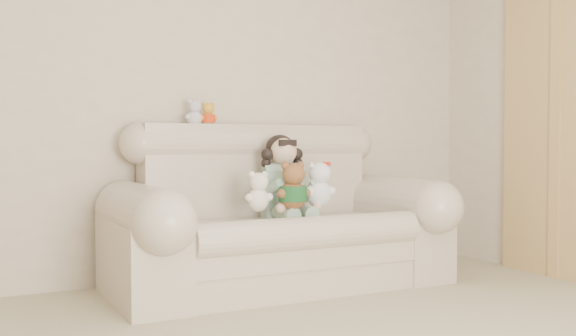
{
  "coord_description": "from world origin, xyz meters",
  "views": [
    {
      "loc": [
        -1.41,
        -1.64,
        0.89
      ],
      "look_at": [
        0.44,
        1.9,
        0.75
      ],
      "focal_mm": 40.82,
      "sensor_mm": 36.0,
      "label": 1
    }
  ],
  "objects": [
    {
      "name": "grey_mini_plush",
      "position": [
        0.01,
        2.37,
        1.11
      ],
      "size": [
        0.15,
        0.13,
        0.2
      ],
      "primitive_type": null,
      "rotation": [
        0.0,
        0.0,
        -0.28
      ],
      "color": "silver",
      "rests_on": "sofa"
    },
    {
      "name": "white_cat",
      "position": [
        0.66,
        1.9,
        0.67
      ],
      "size": [
        0.26,
        0.23,
        0.34
      ],
      "primitive_type": null,
      "rotation": [
        0.0,
        0.0,
        0.3
      ],
      "color": "white",
      "rests_on": "sofa"
    },
    {
      "name": "cream_teddy",
      "position": [
        0.22,
        1.86,
        0.64
      ],
      "size": [
        0.22,
        0.2,
        0.28
      ],
      "primitive_type": null,
      "rotation": [
        0.0,
        0.0,
        0.43
      ],
      "color": "white",
      "rests_on": "sofa"
    },
    {
      "name": "brown_teddy",
      "position": [
        0.44,
        1.84,
        0.67
      ],
      "size": [
        0.26,
        0.23,
        0.34
      ],
      "primitive_type": null,
      "rotation": [
        0.0,
        0.0,
        -0.34
      ],
      "color": "brown",
      "rests_on": "sofa"
    },
    {
      "name": "door_panel",
      "position": [
        2.22,
        1.4,
        1.05
      ],
      "size": [
        0.06,
        0.9,
        2.1
      ],
      "primitive_type": "cube",
      "color": "tan",
      "rests_on": "floor"
    },
    {
      "name": "seated_child",
      "position": [
        0.5,
        2.08,
        0.69
      ],
      "size": [
        0.39,
        0.45,
        0.55
      ],
      "primitive_type": null,
      "rotation": [
        0.0,
        0.0,
        -0.16
      ],
      "color": "#296A42",
      "rests_on": "sofa"
    },
    {
      "name": "wall_back",
      "position": [
        0.0,
        2.5,
        1.3
      ],
      "size": [
        4.5,
        0.0,
        4.5
      ],
      "primitive_type": "plane",
      "rotation": [
        1.57,
        0.0,
        0.0
      ],
      "color": "#B8A992",
      "rests_on": "ground"
    },
    {
      "name": "sofa",
      "position": [
        0.44,
        2.0,
        0.52
      ],
      "size": [
        2.1,
        0.95,
        1.03
      ],
      "primitive_type": null,
      "color": "#BDAE99",
      "rests_on": "floor"
    },
    {
      "name": "yellow_mini_bear",
      "position": [
        0.1,
        2.36,
        1.1
      ],
      "size": [
        0.14,
        0.12,
        0.19
      ],
      "primitive_type": null,
      "rotation": [
        0.0,
        0.0,
        0.26
      ],
      "color": "gold",
      "rests_on": "sofa"
    }
  ]
}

